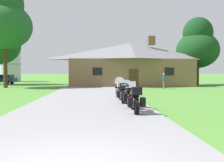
{
  "coord_description": "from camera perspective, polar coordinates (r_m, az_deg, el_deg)",
  "views": [
    {
      "loc": [
        0.55,
        -4.64,
        1.79
      ],
      "look_at": [
        1.64,
        14.38,
        1.13
      ],
      "focal_mm": 42.14,
      "sensor_mm": 36.0,
      "label": 1
    }
  ],
  "objects": [
    {
      "name": "ground_plane",
      "position": [
        24.71,
        -4.56,
        -2.17
      ],
      "size": [
        500.0,
        500.0,
        0.0
      ],
      "primitive_type": "plane",
      "color": "#4C8433"
    },
    {
      "name": "motorcycle_red_nearest_to_camera",
      "position": [
        11.23,
        5.04,
        -4.06
      ],
      "size": [
        0.73,
        2.08,
        1.3
      ],
      "rotation": [
        0.0,
        0.0,
        -0.02
      ],
      "color": "black",
      "rests_on": "asphalt_driveway"
    },
    {
      "name": "motorcycle_green_farthest_in_row",
      "position": [
        21.08,
        1.33,
        -1.2
      ],
      "size": [
        0.74,
        2.08,
        1.3
      ],
      "rotation": [
        0.0,
        0.0,
        -0.13
      ],
      "color": "black",
      "rests_on": "asphalt_driveway"
    },
    {
      "name": "motorcycle_silver_fifth_in_row",
      "position": [
        19.24,
        1.83,
        -1.53
      ],
      "size": [
        0.87,
        2.08,
        1.3
      ],
      "rotation": [
        0.0,
        0.0,
        -0.12
      ],
      "color": "black",
      "rests_on": "asphalt_driveway"
    },
    {
      "name": "bystander_blue_shirt_near_lodge",
      "position": [
        28.08,
        11.17,
        0.2
      ],
      "size": [
        0.34,
        0.52,
        1.67
      ],
      "rotation": [
        0.0,
        0.0,
        4.34
      ],
      "color": "#75664C",
      "rests_on": "ground"
    },
    {
      "name": "motorcycle_black_second_in_row",
      "position": [
        13.25,
        3.79,
        -3.13
      ],
      "size": [
        0.73,
        2.08,
        1.3
      ],
      "rotation": [
        0.0,
        0.0,
        0.02
      ],
      "color": "black",
      "rests_on": "asphalt_driveway"
    },
    {
      "name": "stone_lodge",
      "position": [
        33.84,
        3.99,
        3.73
      ],
      "size": [
        15.98,
        6.63,
        6.37
      ],
      "color": "brown",
      "rests_on": "ground"
    },
    {
      "name": "tree_right_of_lodge",
      "position": [
        37.77,
        18.09,
        7.43
      ],
      "size": [
        5.72,
        5.72,
        9.19
      ],
      "color": "#422D19",
      "rests_on": "ground"
    },
    {
      "name": "motorcycle_orange_third_in_row",
      "position": [
        14.9,
        2.33,
        -2.56
      ],
      "size": [
        0.75,
        2.08,
        1.3
      ],
      "rotation": [
        0.0,
        0.0,
        -0.04
      ],
      "color": "black",
      "rests_on": "asphalt_driveway"
    },
    {
      "name": "metal_silo_distant",
      "position": [
        52.0,
        -21.2,
        3.91
      ],
      "size": [
        3.79,
        3.79,
        7.29
      ],
      "color": "#B2B7BC",
      "rests_on": "ground"
    },
    {
      "name": "tree_left_near",
      "position": [
        32.41,
        -22.27,
        12.2
      ],
      "size": [
        6.06,
        6.06,
        11.6
      ],
      "color": "#422D19",
      "rests_on": "ground"
    },
    {
      "name": "parked_navy_suv_far_left",
      "position": [
        41.57,
        -23.08,
        0.43
      ],
      "size": [
        4.76,
        2.29,
        1.4
      ],
      "rotation": [
        0.0,
        0.0,
        1.47
      ],
      "color": "navy",
      "rests_on": "ground"
    },
    {
      "name": "motorcycle_red_fourth_in_row",
      "position": [
        16.9,
        1.67,
        -2.02
      ],
      "size": [
        0.74,
        2.08,
        1.3
      ],
      "rotation": [
        0.0,
        0.0,
        0.03
      ],
      "color": "black",
      "rests_on": "asphalt_driveway"
    },
    {
      "name": "asphalt_driveway",
      "position": [
        22.71,
        -4.67,
        -2.46
      ],
      "size": [
        6.4,
        80.0,
        0.06
      ],
      "primitive_type": "cube",
      "color": "gray",
      "rests_on": "ground"
    }
  ]
}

